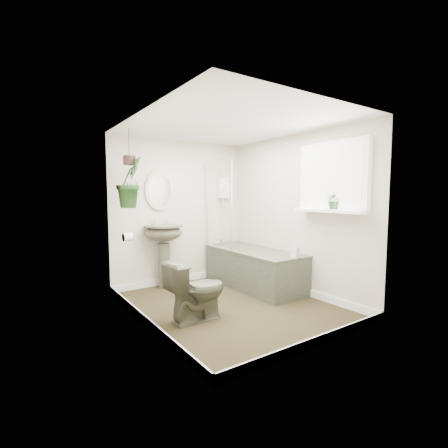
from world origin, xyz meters
TOP-DOWN VIEW (x-y plane):
  - floor at (0.00, 0.00)m, footprint 2.30×2.80m
  - ceiling at (0.00, 0.00)m, footprint 2.30×2.80m
  - wall_back at (0.00, 1.41)m, footprint 2.30×0.02m
  - wall_front at (0.00, -1.41)m, footprint 2.30×0.02m
  - wall_left at (-1.16, 0.00)m, footprint 0.02×2.80m
  - wall_right at (1.16, 0.00)m, footprint 0.02×2.80m
  - skirting at (0.00, 0.00)m, footprint 2.30×2.80m
  - bathtub at (0.80, 0.50)m, footprint 0.72×1.72m
  - bath_screen at (0.47, 0.99)m, footprint 0.04×0.72m
  - shower_box at (0.80, 1.34)m, footprint 0.20×0.10m
  - oval_mirror at (-0.37, 1.37)m, footprint 0.46×0.03m
  - wall_sconce at (-0.77, 1.36)m, footprint 0.04×0.04m
  - toilet_roll_holder at (-1.10, 0.70)m, footprint 0.11×0.11m
  - window_recess at (1.09, -0.70)m, footprint 0.08×1.00m
  - window_sill at (1.02, -0.70)m, footprint 0.18×1.00m
  - window_blinds at (1.04, -0.70)m, footprint 0.01×0.86m
  - toilet at (-0.60, -0.18)m, footprint 0.70×0.42m
  - pedestal_sink at (-0.37, 1.24)m, footprint 0.62×0.54m
  - sill_plant at (1.05, -0.76)m, footprint 0.23×0.20m
  - hanging_plant at (-0.97, 0.95)m, footprint 0.48×0.45m
  - soap_bottle at (0.87, -0.29)m, footprint 0.11×0.11m
  - hanging_pot at (-0.97, 0.95)m, footprint 0.16×0.16m

SIDE VIEW (x-z plane):
  - floor at x=0.00m, z-range -0.02..0.00m
  - skirting at x=0.00m, z-range 0.00..0.10m
  - bathtub at x=0.80m, z-range 0.00..0.58m
  - toilet at x=-0.60m, z-range 0.00..0.70m
  - pedestal_sink at x=-0.37m, z-range 0.00..0.98m
  - soap_bottle at x=0.87m, z-range 0.58..0.79m
  - toilet_roll_holder at x=-1.10m, z-range 0.84..0.96m
  - wall_back at x=0.00m, z-range 0.00..2.30m
  - wall_front at x=0.00m, z-range 0.00..2.30m
  - wall_left at x=-1.16m, z-range 0.00..2.30m
  - wall_right at x=1.16m, z-range 0.00..2.30m
  - window_sill at x=1.02m, z-range 1.21..1.25m
  - bath_screen at x=0.47m, z-range 0.58..1.98m
  - sill_plant at x=1.05m, z-range 1.25..1.49m
  - wall_sconce at x=-0.77m, z-range 1.29..1.51m
  - oval_mirror at x=-0.37m, z-range 1.19..1.81m
  - shower_box at x=0.80m, z-range 1.38..1.73m
  - hanging_plant at x=-0.97m, z-range 1.26..1.94m
  - window_recess at x=1.09m, z-range 1.20..2.10m
  - window_blinds at x=1.04m, z-range 1.27..2.03m
  - hanging_pot at x=-0.97m, z-range 1.82..1.94m
  - ceiling at x=0.00m, z-range 2.30..2.32m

